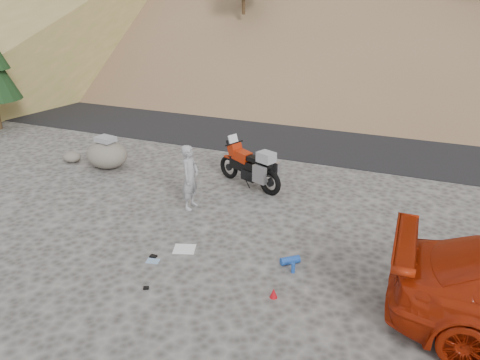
# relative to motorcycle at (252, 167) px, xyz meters

# --- Properties ---
(ground) EXTENTS (140.00, 140.00, 0.00)m
(ground) POSITION_rel_motorcycle_xyz_m (-0.90, -2.86, -0.62)
(ground) COLOR #3E3C39
(ground) RESTS_ON ground
(road) EXTENTS (120.00, 7.00, 0.05)m
(road) POSITION_rel_motorcycle_xyz_m (-0.90, 6.14, -0.62)
(road) COLOR black
(road) RESTS_ON ground
(motorcycle) EXTENTS (2.30, 1.24, 1.45)m
(motorcycle) POSITION_rel_motorcycle_xyz_m (0.00, 0.00, 0.00)
(motorcycle) COLOR black
(motorcycle) RESTS_ON ground
(man) EXTENTS (0.44, 0.65, 1.74)m
(man) POSITION_rel_motorcycle_xyz_m (-0.97, -1.91, -0.62)
(man) COLOR gray
(man) RESTS_ON ground
(boulder) EXTENTS (1.69, 1.57, 1.06)m
(boulder) POSITION_rel_motorcycle_xyz_m (-4.88, -0.32, -0.16)
(boulder) COLOR #615C53
(boulder) RESTS_ON ground
(small_rock) EXTENTS (0.63, 0.58, 0.36)m
(small_rock) POSITION_rel_motorcycle_xyz_m (-6.33, -0.36, -0.44)
(small_rock) COLOR #615C53
(small_rock) RESTS_ON ground
(gear_white_cloth) EXTENTS (0.59, 0.56, 0.02)m
(gear_white_cloth) POSITION_rel_motorcycle_xyz_m (-0.07, -3.88, -0.61)
(gear_white_cloth) COLOR white
(gear_white_cloth) RESTS_ON ground
(gear_blue_mat) EXTENTS (0.42, 0.40, 0.17)m
(gear_blue_mat) POSITION_rel_motorcycle_xyz_m (2.28, -3.52, -0.54)
(gear_blue_mat) COLOR #1B47A5
(gear_blue_mat) RESTS_ON ground
(gear_bottle) EXTENTS (0.10, 0.10, 0.21)m
(gear_bottle) POSITION_rel_motorcycle_xyz_m (2.44, -3.82, -0.51)
(gear_bottle) COLOR #1B47A5
(gear_bottle) RESTS_ON ground
(gear_funnel) EXTENTS (0.17, 0.17, 0.19)m
(gear_funnel) POSITION_rel_motorcycle_xyz_m (2.34, -4.76, -0.52)
(gear_funnel) COLOR #B20B14
(gear_funnel) RESTS_ON ground
(gear_glove_a) EXTENTS (0.15, 0.11, 0.04)m
(gear_glove_a) POSITION_rel_motorcycle_xyz_m (-0.53, -4.43, -0.60)
(gear_glove_a) COLOR black
(gear_glove_a) RESTS_ON ground
(gear_glove_b) EXTENTS (0.13, 0.12, 0.04)m
(gear_glove_b) POSITION_rel_motorcycle_xyz_m (-0.03, -5.47, -0.60)
(gear_glove_b) COLOR black
(gear_glove_b) RESTS_ON ground
(gear_blue_cloth) EXTENTS (0.32, 0.26, 0.01)m
(gear_blue_cloth) POSITION_rel_motorcycle_xyz_m (-0.45, -4.58, -0.61)
(gear_blue_cloth) COLOR #7B9ABF
(gear_blue_cloth) RESTS_ON ground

